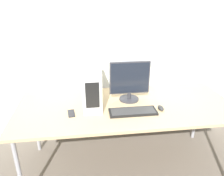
% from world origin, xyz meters
% --- Properties ---
extents(wall_back, '(8.00, 0.07, 2.70)m').
position_xyz_m(wall_back, '(0.00, 1.05, 1.35)').
color(wall_back, silver).
rests_on(wall_back, ground_plane).
extents(desk, '(2.20, 0.92, 0.77)m').
position_xyz_m(desk, '(0.00, 0.46, 0.72)').
color(desk, tan).
rests_on(desk, ground_plane).
extents(pc_tower, '(0.18, 0.46, 0.41)m').
position_xyz_m(pc_tower, '(-0.34, 0.52, 0.97)').
color(pc_tower, silver).
rests_on(pc_tower, desk).
extents(monitor_main, '(0.42, 0.21, 0.42)m').
position_xyz_m(monitor_main, '(0.05, 0.58, 0.98)').
color(monitor_main, '#333338').
rests_on(monitor_main, desk).
extents(keyboard, '(0.45, 0.16, 0.02)m').
position_xyz_m(keyboard, '(0.04, 0.30, 0.78)').
color(keyboard, black).
rests_on(keyboard, desk).
extents(mouse, '(0.05, 0.10, 0.03)m').
position_xyz_m(mouse, '(0.32, 0.32, 0.78)').
color(mouse, '#2D2D2D').
rests_on(mouse, desk).
extents(cell_phone, '(0.08, 0.14, 0.01)m').
position_xyz_m(cell_phone, '(-0.55, 0.35, 0.77)').
color(cell_phone, '#232328').
rests_on(cell_phone, desk).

